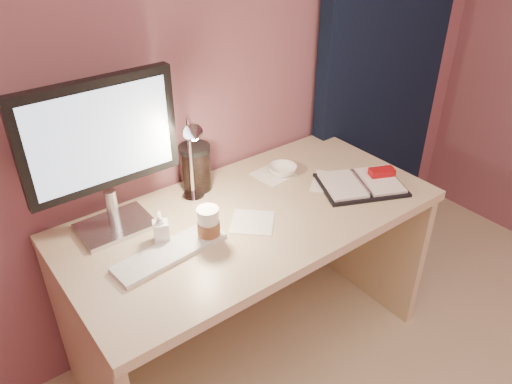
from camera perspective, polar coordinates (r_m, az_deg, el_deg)
room at (r=2.50m, az=13.36°, el=16.43°), size 3.50×3.50×3.50m
desk at (r=2.03m, az=-1.72°, el=-6.63°), size 1.40×0.70×0.73m
monitor at (r=1.67m, az=-17.31°, el=5.13°), size 0.51×0.18×0.55m
keyboard at (r=1.67m, az=-9.80°, el=-6.79°), size 0.40×0.15×0.02m
planner at (r=2.05m, az=12.09°, el=1.01°), size 0.40×0.36×0.05m
paper_a at (r=2.05m, az=8.87°, el=1.07°), size 0.24×0.24×0.00m
paper_b at (r=2.09m, az=1.94°, el=2.02°), size 0.16×0.16×0.00m
paper_c at (r=1.80m, az=-0.40°, el=-3.45°), size 0.21×0.21×0.00m
coffee_cup at (r=1.69m, az=-5.45°, el=-3.81°), size 0.08×0.08×0.12m
bowl at (r=2.09m, az=3.08°, el=2.54°), size 0.15×0.15×0.04m
lotion_bottle at (r=1.71m, az=-10.83°, el=-3.97°), size 0.07×0.07×0.12m
dark_jar at (r=1.97m, az=-6.88°, el=2.55°), size 0.12×0.12×0.17m
desk_lamp at (r=1.78m, az=-5.24°, el=4.71°), size 0.14×0.22×0.37m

